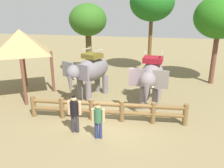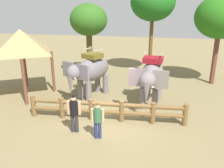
# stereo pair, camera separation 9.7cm
# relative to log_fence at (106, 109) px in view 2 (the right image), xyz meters

# --- Properties ---
(ground_plane) EXTENTS (60.00, 60.00, 0.00)m
(ground_plane) POSITION_rel_log_fence_xyz_m (-0.00, -0.01, -0.60)
(ground_plane) COLOR olive
(log_fence) EXTENTS (7.58, 0.70, 1.05)m
(log_fence) POSITION_rel_log_fence_xyz_m (0.00, 0.00, 0.00)
(log_fence) COLOR brown
(log_fence) RESTS_ON ground
(elephant_near_left) EXTENTS (2.59, 3.39, 2.87)m
(elephant_near_left) POSITION_rel_log_fence_xyz_m (-1.59, 2.85, 1.01)
(elephant_near_left) COLOR slate
(elephant_near_left) RESTS_ON ground
(elephant_center) EXTENTS (1.94, 3.44, 2.93)m
(elephant_center) POSITION_rel_log_fence_xyz_m (2.00, 2.27, 1.04)
(elephant_center) COLOR slate
(elephant_center) RESTS_ON ground
(tourist_woman_in_black) EXTENTS (0.56, 0.34, 1.59)m
(tourist_woman_in_black) POSITION_rel_log_fence_xyz_m (0.00, -1.64, 0.32)
(tourist_woman_in_black) COLOR navy
(tourist_woman_in_black) RESTS_ON ground
(tourist_man_in_blue) EXTENTS (0.61, 0.37, 1.73)m
(tourist_man_in_blue) POSITION_rel_log_fence_xyz_m (-1.12, -1.34, 0.40)
(tourist_man_in_blue) COLOR #312D34
(tourist_man_in_blue) RESTS_ON ground
(thatched_shelter) EXTENTS (3.93, 3.93, 3.99)m
(thatched_shelter) POSITION_rel_log_fence_xyz_m (-5.64, 2.47, 2.65)
(thatched_shelter) COLOR brown
(thatched_shelter) RESTS_ON ground
(tree_far_left) EXTENTS (2.75, 2.75, 5.40)m
(tree_far_left) POSITION_rel_log_fence_xyz_m (-2.92, 7.21, 3.54)
(tree_far_left) COLOR brown
(tree_far_left) RESTS_ON ground
(tree_back_center) EXTENTS (3.32, 3.32, 6.88)m
(tree_back_center) POSITION_rel_log_fence_xyz_m (1.61, 8.72, 4.83)
(tree_back_center) COLOR brown
(tree_back_center) RESTS_ON ground
(tree_far_right) EXTENTS (3.29, 3.29, 5.94)m
(tree_far_right) POSITION_rel_log_fence_xyz_m (6.07, 6.94, 3.90)
(tree_far_right) COLOR brown
(tree_far_right) RESTS_ON ground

